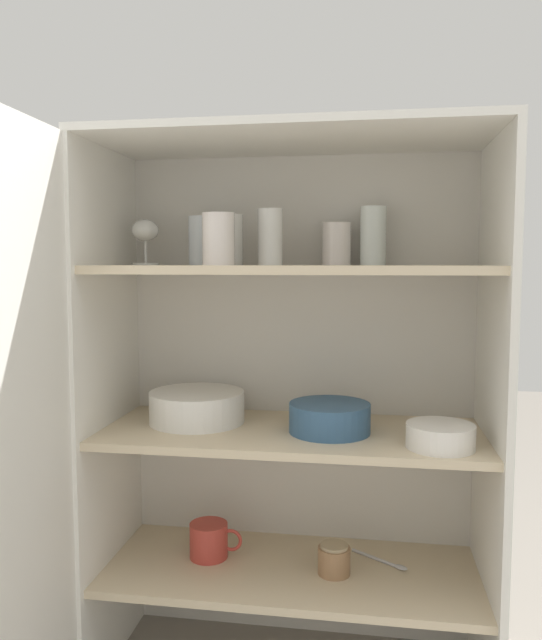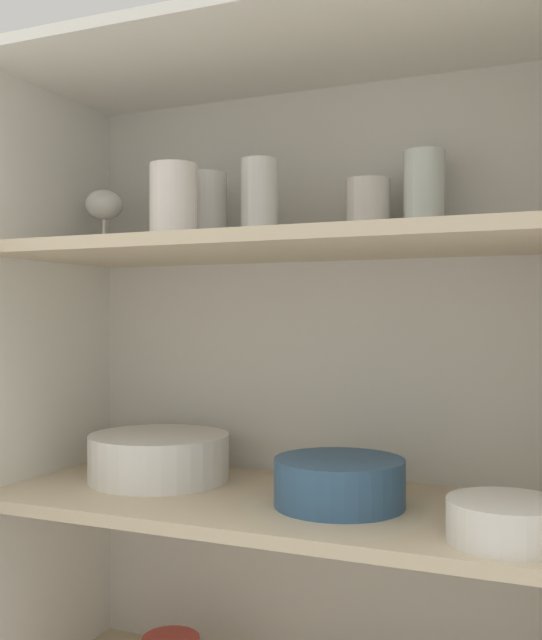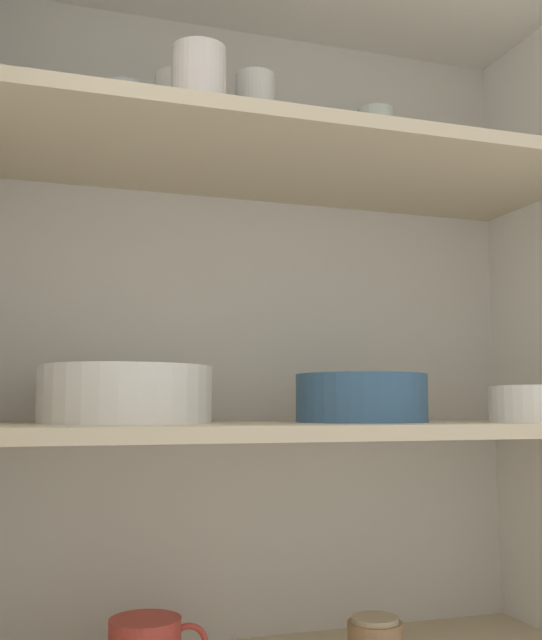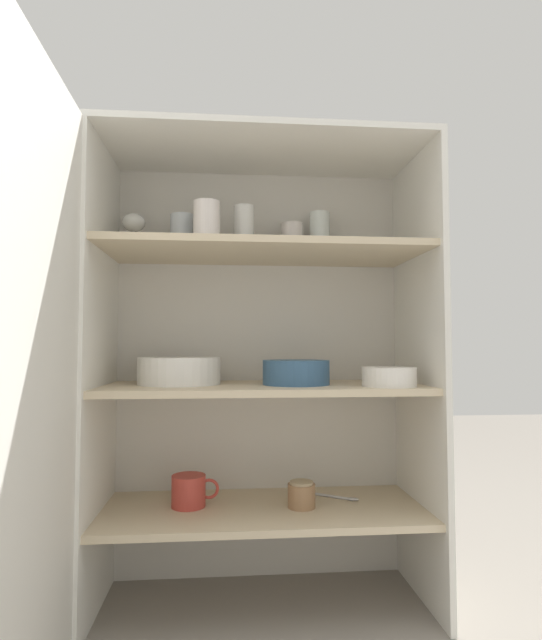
% 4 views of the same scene
% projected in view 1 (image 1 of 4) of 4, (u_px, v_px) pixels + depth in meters
% --- Properties ---
extents(cupboard_back_panel, '(0.97, 0.02, 1.34)m').
position_uv_depth(cupboard_back_panel, '(300.00, 400.00, 1.75)').
color(cupboard_back_panel, silver).
rests_on(cupboard_back_panel, ground_plane).
extents(cupboard_side_left, '(0.02, 0.42, 1.34)m').
position_uv_depth(cupboard_side_left, '(110.00, 410.00, 1.62)').
color(cupboard_side_left, white).
rests_on(cupboard_side_left, ground_plane).
extents(cupboard_side_right, '(0.02, 0.42, 1.34)m').
position_uv_depth(cupboard_side_right, '(491.00, 425.00, 1.48)').
color(cupboard_side_right, white).
rests_on(cupboard_side_right, ground_plane).
extents(cupboard_top_panel, '(0.97, 0.42, 0.02)m').
position_uv_depth(cupboard_top_panel, '(292.00, 138.00, 1.49)').
color(cupboard_top_panel, white).
rests_on(cupboard_top_panel, cupboard_side_left).
extents(shelf_board_lower, '(0.94, 0.38, 0.02)m').
position_uv_depth(shelf_board_lower, '(291.00, 571.00, 1.59)').
color(shelf_board_lower, beige).
extents(shelf_board_middle, '(0.94, 0.38, 0.02)m').
position_uv_depth(shelf_board_middle, '(291.00, 434.00, 1.55)').
color(shelf_board_middle, beige).
extents(shelf_board_upper, '(0.94, 0.38, 0.02)m').
position_uv_depth(shelf_board_upper, '(292.00, 269.00, 1.52)').
color(shelf_board_upper, beige).
extents(cupboard_door, '(0.02, 0.49, 1.34)m').
position_uv_depth(cupboard_door, '(9.00, 466.00, 1.18)').
color(cupboard_door, silver).
rests_on(cupboard_door, ground_plane).
extents(tumbler_glass_0, '(0.07, 0.07, 0.15)m').
position_uv_depth(tumbler_glass_0, '(373.00, 236.00, 1.60)').
color(tumbler_glass_0, white).
rests_on(tumbler_glass_0, shelf_board_upper).
extents(tumbler_glass_1, '(0.08, 0.08, 0.13)m').
position_uv_depth(tumbler_glass_1, '(203.00, 241.00, 1.67)').
color(tumbler_glass_1, white).
rests_on(tumbler_glass_1, shelf_board_upper).
extents(tumbler_glass_2, '(0.08, 0.08, 0.12)m').
position_uv_depth(tumbler_glass_2, '(219.00, 239.00, 1.49)').
color(tumbler_glass_2, silver).
rests_on(tumbler_glass_2, shelf_board_upper).
extents(tumbler_glass_3, '(0.06, 0.06, 0.14)m').
position_uv_depth(tumbler_glass_3, '(270.00, 237.00, 1.56)').
color(tumbler_glass_3, white).
rests_on(tumbler_glass_3, shelf_board_upper).
extents(tumbler_glass_4, '(0.08, 0.08, 0.13)m').
position_uv_depth(tumbler_glass_4, '(227.00, 240.00, 1.59)').
color(tumbler_glass_4, white).
rests_on(tumbler_glass_4, shelf_board_upper).
extents(tumbler_glass_5, '(0.07, 0.07, 0.11)m').
position_uv_depth(tumbler_glass_5, '(337.00, 244.00, 1.62)').
color(tumbler_glass_5, silver).
rests_on(tumbler_glass_5, shelf_board_upper).
extents(wine_glass_0, '(0.07, 0.07, 0.12)m').
position_uv_depth(wine_glass_0, '(145.00, 234.00, 1.65)').
color(wine_glass_0, white).
rests_on(wine_glass_0, shelf_board_upper).
extents(plate_stack_white, '(0.25, 0.25, 0.08)m').
position_uv_depth(plate_stack_white, '(197.00, 407.00, 1.62)').
color(plate_stack_white, white).
rests_on(plate_stack_white, shelf_board_middle).
extents(mixing_bowl_large, '(0.20, 0.20, 0.07)m').
position_uv_depth(mixing_bowl_large, '(330.00, 417.00, 1.52)').
color(mixing_bowl_large, '#33567A').
rests_on(mixing_bowl_large, shelf_board_middle).
extents(serving_bowl_small, '(0.15, 0.15, 0.05)m').
position_uv_depth(serving_bowl_small, '(440.00, 435.00, 1.40)').
color(serving_bowl_small, silver).
rests_on(serving_bowl_small, shelf_board_middle).
extents(coffee_mug_primary, '(0.14, 0.10, 0.09)m').
position_uv_depth(coffee_mug_primary, '(209.00, 540.00, 1.64)').
color(coffee_mug_primary, '#BC3D33').
rests_on(coffee_mug_primary, shelf_board_lower).
extents(storage_jar, '(0.08, 0.08, 0.08)m').
position_uv_depth(storage_jar, '(334.00, 559.00, 1.55)').
color(storage_jar, '#99704C').
rests_on(storage_jar, shelf_board_lower).
extents(serving_spoon, '(0.15, 0.11, 0.01)m').
position_uv_depth(serving_spoon, '(384.00, 561.00, 1.61)').
color(serving_spoon, silver).
rests_on(serving_spoon, shelf_board_lower).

